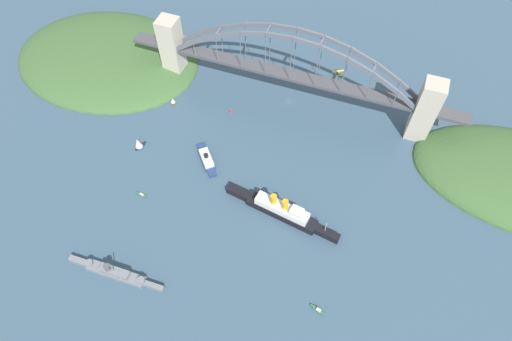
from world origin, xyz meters
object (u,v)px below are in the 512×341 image
Objects in this scene: naval_cruiser at (115,273)px; harbor_ferry_steamer at (207,159)px; ocean_liner at (281,210)px; small_boat_0 at (173,101)px; harbor_arch_bridge at (291,75)px; channel_marker_buoy at (230,111)px; seaplane_taxiing_near_bridge at (338,73)px; small_boat_4 at (318,310)px; small_boat_2 at (138,143)px; small_boat_3 at (141,195)px.

harbor_ferry_steamer is (-18.16, -99.41, -0.69)m from naval_cruiser.
ocean_liner reaches higher than small_boat_0.
harbor_arch_bridge is 90.75m from harbor_ferry_steamer.
harbor_arch_bridge is at bearing -146.39° from channel_marker_buoy.
seaplane_taxiing_near_bridge is (-30.19, -43.36, -26.57)m from harbor_arch_bridge.
channel_marker_buoy reaches higher than small_boat_4.
naval_cruiser reaches higher than harbor_ferry_steamer.
harbor_ferry_steamer is (65.13, -24.05, -2.97)m from ocean_liner.
channel_marker_buoy is at bearing -131.99° from small_boat_2.
harbor_ferry_steamer is 65.48m from small_boat_0.
small_boat_3 is at bearing 54.26° from harbor_ferry_steamer.
ocean_liner is 67.71m from small_boat_4.
harbor_arch_bridge is 187.80m from naval_cruiser.
channel_marker_buoy reaches higher than small_boat_3.
channel_marker_buoy is at bearing -96.24° from naval_cruiser.
small_boat_3 is 97.84m from channel_marker_buoy.
naval_cruiser reaches higher than seaplane_taxiing_near_bridge.
naval_cruiser is 23.50× the size of channel_marker_buoy.
small_boat_0 is (87.47, 33.84, -25.78)m from harbor_arch_bridge.
ocean_liner is 9.02× the size of small_boat_3.
harbor_arch_bridge is at bearing -120.03° from small_boat_3.
small_boat_0 is (117.67, 77.20, 0.79)m from seaplane_taxiing_near_bridge.
small_boat_2 reaches higher than seaplane_taxiing_near_bridge.
seaplane_taxiing_near_bridge is at bearing -111.58° from naval_cruiser.
harbor_ferry_steamer reaches higher than small_boat_0.
small_boat_0 is at bearing -78.33° from small_boat_3.
small_boat_0 is 0.64× the size of small_boat_4.
small_boat_0 reaches higher than small_boat_4.
naval_cruiser is at bearing 9.71° from small_boat_4.
naval_cruiser reaches higher than channel_marker_buoy.
small_boat_0 reaches higher than seaplane_taxiing_near_bridge.
channel_marker_buoy is (-29.01, -93.44, 0.36)m from small_boat_3.
ocean_liner is at bearing 159.74° from harbor_ferry_steamer.
channel_marker_buoy is at bearing -88.04° from harbor_ferry_steamer.
small_boat_2 is 173.87m from small_boat_4.
ocean_liner is 8.41× the size of seaplane_taxiing_near_bridge.
small_boat_2 reaches higher than small_boat_3.
harbor_arch_bridge reaches higher than ocean_liner.
ocean_liner is at bearing -137.86° from naval_cruiser.
small_boat_3 is (-21.70, 37.09, -4.31)m from small_boat_2.
small_boat_0 is 2.21× the size of channel_marker_buoy.
small_boat_0 is at bearing -94.42° from small_boat_2.
small_boat_2 is at bearing -24.70° from small_boat_4.
small_boat_3 is at bearing 58.64° from seaplane_taxiing_near_bridge.
small_boat_2 is at bearing 85.58° from small_boat_0.
ocean_liner is at bearing -168.98° from small_boat_3.
ocean_liner reaches higher than seaplane_taxiing_near_bridge.
naval_cruiser is 101.05m from harbor_ferry_steamer.
naval_cruiser is at bearing 79.65° from harbor_ferry_steamer.
ocean_liner is 7.50× the size of small_boat_2.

